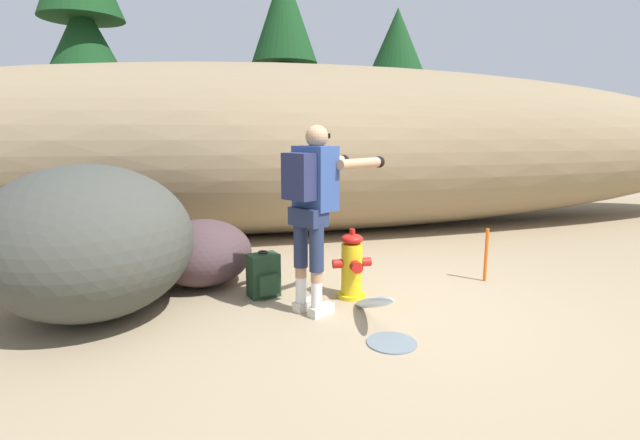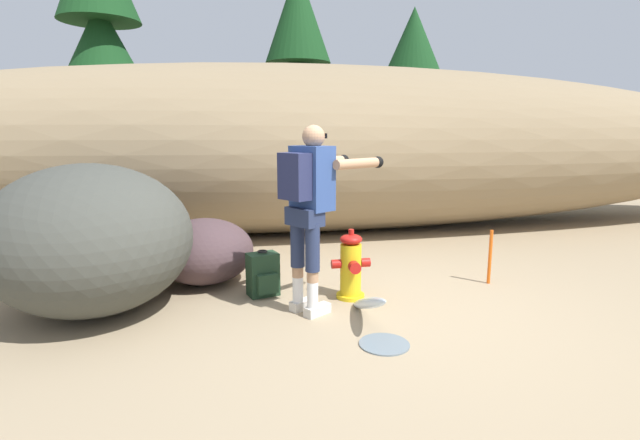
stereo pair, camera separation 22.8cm
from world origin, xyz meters
TOP-DOWN VIEW (x-y plane):
  - ground_plane at (0.00, 0.00)m, footprint 56.00×56.00m
  - dirt_embankment at (0.00, 3.77)m, footprint 17.73×3.20m
  - fire_hydrant at (-0.24, 0.38)m, footprint 0.39×0.34m
  - hydrant_water_jet at (-0.24, -0.31)m, footprint 0.40×1.15m
  - utility_worker at (-0.69, 0.09)m, footprint 1.02×0.86m
  - spare_backpack at (-1.10, 0.62)m, footprint 0.35×0.34m
  - boulder_large at (-2.67, 0.52)m, footprint 2.31×2.43m
  - boulder_mid at (-2.87, 1.94)m, footprint 1.34×1.34m
  - boulder_small at (-1.70, 1.17)m, footprint 1.14×1.20m
  - pine_tree_far_left at (-3.89, 6.66)m, footprint 2.47×2.47m
  - pine_tree_left at (0.17, 6.96)m, footprint 2.26×2.26m
  - pine_tree_center at (3.83, 9.35)m, footprint 2.59×2.59m
  - survey_stake at (1.37, 0.55)m, footprint 0.04×0.04m

SIDE VIEW (x-z plane):
  - ground_plane at x=0.00m, z-range -0.04..0.00m
  - hydrant_water_jet at x=-0.24m, z-range -0.09..0.38m
  - spare_backpack at x=-1.10m, z-range -0.02..0.45m
  - survey_stake at x=1.37m, z-range 0.00..0.60m
  - fire_hydrant at x=-0.24m, z-range -0.03..0.67m
  - boulder_mid at x=-2.87m, z-range 0.00..0.65m
  - boulder_small at x=-1.70m, z-range 0.00..0.71m
  - boulder_large at x=-2.67m, z-range 0.00..1.37m
  - utility_worker at x=-0.69m, z-range 0.23..1.94m
  - dirt_embankment at x=0.00m, z-range 0.00..2.71m
  - pine_tree_left at x=0.17m, z-range 0.21..5.42m
  - pine_tree_center at x=3.83m, z-range 0.31..5.42m
  - pine_tree_far_left at x=-3.89m, z-range 0.50..6.41m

